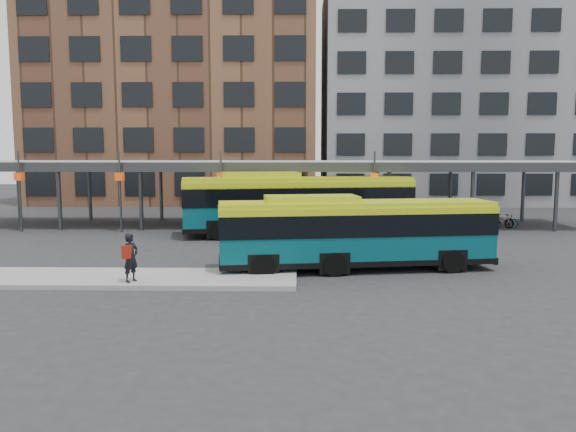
# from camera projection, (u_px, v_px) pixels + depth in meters

# --- Properties ---
(ground) EXTENTS (120.00, 120.00, 0.00)m
(ground) POSITION_uv_depth(u_px,v_px,m) (261.00, 265.00, 23.66)
(ground) COLOR #28282B
(ground) RESTS_ON ground
(boarding_island) EXTENTS (14.00, 3.00, 0.18)m
(boarding_island) POSITION_uv_depth(u_px,v_px,m) (108.00, 278.00, 20.77)
(boarding_island) COLOR gray
(boarding_island) RESTS_ON ground
(canopy) EXTENTS (40.00, 6.53, 4.80)m
(canopy) POSITION_uv_depth(u_px,v_px,m) (273.00, 165.00, 36.00)
(canopy) COLOR #999B9E
(canopy) RESTS_ON ground
(building_brick) EXTENTS (26.00, 14.00, 22.00)m
(building_brick) POSITION_uv_depth(u_px,v_px,m) (180.00, 87.00, 54.40)
(building_brick) COLOR brown
(building_brick) RESTS_ON ground
(building_grey) EXTENTS (24.00, 14.00, 20.00)m
(building_grey) POSITION_uv_depth(u_px,v_px,m) (449.00, 97.00, 54.01)
(building_grey) COLOR slate
(building_grey) RESTS_ON ground
(bus_front) EXTENTS (11.21, 3.95, 3.03)m
(bus_front) POSITION_uv_depth(u_px,v_px,m) (355.00, 231.00, 22.57)
(bus_front) COLOR #074B56
(bus_front) RESTS_ON ground
(bus_rear) EXTENTS (13.41, 5.29, 3.62)m
(bus_rear) POSITION_uv_depth(u_px,v_px,m) (297.00, 202.00, 32.17)
(bus_rear) COLOR #074B56
(bus_rear) RESTS_ON ground
(pedestrian) EXTENTS (0.67, 0.75, 1.73)m
(pedestrian) POSITION_uv_depth(u_px,v_px,m) (131.00, 257.00, 19.72)
(pedestrian) COLOR black
(pedestrian) RESTS_ON boarding_island
(bike_rack) EXTENTS (5.26, 1.57, 1.03)m
(bike_rack) POSITION_uv_depth(u_px,v_px,m) (477.00, 220.00, 35.28)
(bike_rack) COLOR slate
(bike_rack) RESTS_ON ground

